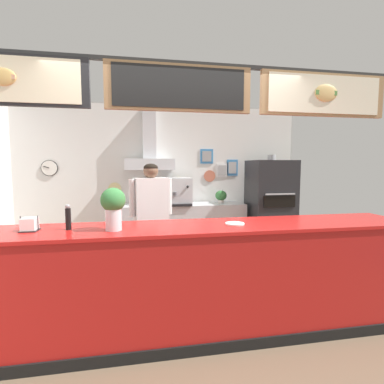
% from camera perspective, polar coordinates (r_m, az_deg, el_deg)
% --- Properties ---
extents(ground_plane, '(6.36, 6.36, 0.00)m').
position_cam_1_polar(ground_plane, '(3.27, -2.37, -23.59)').
color(ground_plane, brown).
extents(back_wall_assembly, '(5.30, 2.78, 2.71)m').
position_cam_1_polar(back_wall_assembly, '(5.31, -6.18, 3.78)').
color(back_wall_assembly, '#9E9E99').
rests_on(back_wall_assembly, ground_plane).
extents(service_counter, '(4.38, 0.65, 1.04)m').
position_cam_1_polar(service_counter, '(2.74, -1.40, -17.47)').
color(service_counter, '#B21916').
rests_on(service_counter, ground_plane).
extents(back_prep_counter, '(2.26, 0.56, 0.88)m').
position_cam_1_polar(back_prep_counter, '(5.24, -1.86, -7.29)').
color(back_prep_counter, silver).
rests_on(back_prep_counter, ground_plane).
extents(pizza_oven, '(0.76, 0.72, 1.77)m').
position_cam_1_polar(pizza_oven, '(5.38, 15.42, -2.78)').
color(pizza_oven, '#232326').
rests_on(pizza_oven, ground_plane).
extents(shop_worker, '(0.59, 0.32, 1.61)m').
position_cam_1_polar(shop_worker, '(3.97, -8.15, -5.13)').
color(shop_worker, '#232328').
rests_on(shop_worker, ground_plane).
extents(espresso_machine, '(0.45, 0.50, 0.48)m').
position_cam_1_polar(espresso_machine, '(5.10, -2.76, 0.13)').
color(espresso_machine, silver).
rests_on(espresso_machine, back_prep_counter).
extents(potted_sage, '(0.21, 0.21, 0.24)m').
position_cam_1_polar(potted_sage, '(5.30, 5.84, -0.81)').
color(potted_sage, beige).
rests_on(potted_sage, back_prep_counter).
extents(potted_oregano, '(0.16, 0.16, 0.21)m').
position_cam_1_polar(potted_oregano, '(5.09, -8.81, -1.27)').
color(potted_oregano, '#4C4C51').
rests_on(potted_oregano, back_prep_counter).
extents(pepper_grinder, '(0.05, 0.05, 0.22)m').
position_cam_1_polar(pepper_grinder, '(2.62, -23.59, -4.64)').
color(pepper_grinder, black).
rests_on(pepper_grinder, service_counter).
extents(napkin_holder, '(0.14, 0.13, 0.13)m').
position_cam_1_polar(napkin_holder, '(2.73, -29.82, -5.74)').
color(napkin_holder, '#262628').
rests_on(napkin_holder, service_counter).
extents(condiment_plate, '(0.18, 0.18, 0.01)m').
position_cam_1_polar(condiment_plate, '(2.67, 8.59, -6.28)').
color(condiment_plate, white).
rests_on(condiment_plate, service_counter).
extents(basil_vase, '(0.20, 0.20, 0.36)m').
position_cam_1_polar(basil_vase, '(2.46, -15.52, -2.88)').
color(basil_vase, silver).
rests_on(basil_vase, service_counter).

